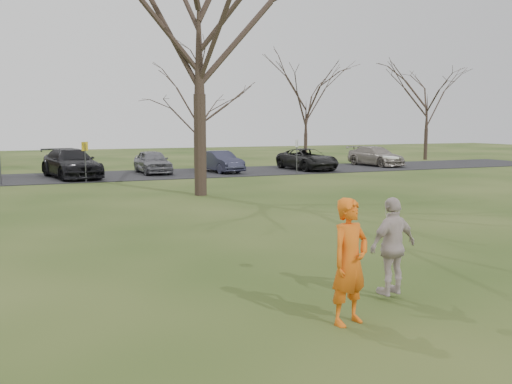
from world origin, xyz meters
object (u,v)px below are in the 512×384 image
Objects in this scene: player_defender at (350,262)px; car_4 at (153,162)px; big_tree at (199,24)px; car_6 at (307,159)px; catching_play at (393,246)px; car_7 at (376,156)px; car_5 at (220,162)px; car_3 at (71,163)px.

player_defender is 25.92m from car_4.
big_tree is (-0.17, -10.59, 6.26)m from car_4.
catching_play is (-10.89, -23.91, 0.21)m from car_6.
car_4 is at bearing 68.58° from player_defender.
car_5 is at bearing 175.48° from car_7.
car_6 is at bearing 43.37° from big_tree.
big_tree is (4.52, -9.61, 6.17)m from car_3.
big_tree is (-9.96, -9.41, 6.28)m from car_6.
catching_play is at bearing -94.58° from car_3.
car_5 is 0.81× the size of car_6.
car_4 is 9.86m from car_6.
car_7 is 30.27m from catching_play.
car_6 is 2.06× the size of catching_play.
car_6 is 26.27m from catching_play.
player_defender reaches higher than car_3.
car_6 is at bearing 65.52° from catching_play.
big_tree is at bearing 86.35° from catching_play.
car_4 reaches higher than car_6.
car_6 is at bearing -9.50° from car_4.
car_5 is (3.99, -0.78, -0.05)m from car_4.
big_tree reaches higher than car_7.
catching_play is at bearing -112.22° from car_5.
car_5 is 24.84m from catching_play.
player_defender is at bearing -133.50° from car_7.
car_7 is at bearing -2.68° from car_4.
player_defender is 0.39× the size of car_6.
car_3 reaches higher than car_4.
catching_play is at bearing -93.65° from big_tree.
player_defender is 0.14× the size of big_tree.
car_4 is at bearing 89.06° from big_tree.
car_5 is at bearing 171.31° from car_6.
player_defender is 0.41× the size of car_7.
car_6 is 1.04× the size of car_7.
car_4 is (2.40, 25.81, -0.22)m from player_defender.
car_5 is at bearing -11.72° from car_3.
player_defender is 0.49× the size of car_5.
catching_play is 0.17× the size of big_tree.
catching_play is (1.30, 0.72, -0.02)m from player_defender.
car_3 is 1.33× the size of car_4.
player_defender reaches higher than car_5.
big_tree reaches higher than car_5.
car_5 is 5.81m from car_6.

